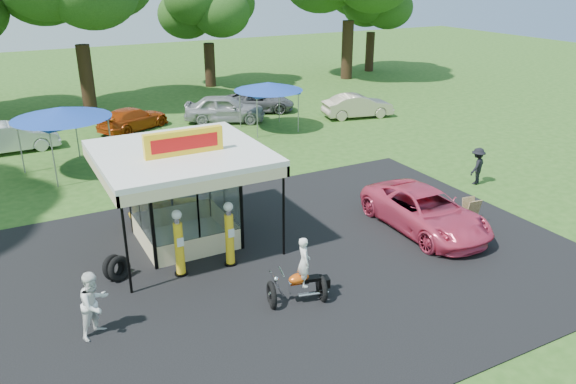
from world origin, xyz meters
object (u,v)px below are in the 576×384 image
at_px(spectator_east_a, 477,166).
at_px(bg_car_d, 258,102).
at_px(bg_car_c, 225,108).
at_px(tent_east, 268,87).
at_px(spectator_west, 94,304).
at_px(bg_car_e, 358,106).
at_px(a_frame_sign, 471,211).
at_px(kiosk_car, 167,207).
at_px(tent_west, 61,113).
at_px(bg_car_b, 133,119).
at_px(gas_pump_right, 229,236).
at_px(bg_car_a, 11,138).
at_px(gas_station_kiosk, 183,194).
at_px(motorcycle, 302,276).
at_px(gas_pump_left, 179,245).

bearing_deg(spectator_east_a, bg_car_d, -104.23).
bearing_deg(bg_car_c, tent_east, -124.10).
xyz_separation_m(spectator_west, bg_car_e, (19.19, 15.84, -0.19)).
bearing_deg(a_frame_sign, bg_car_d, 95.85).
xyz_separation_m(kiosk_car, spectator_west, (-3.80, -6.31, 0.44)).
bearing_deg(tent_west, bg_car_b, 52.63).
height_order(gas_pump_right, spectator_east_a, gas_pump_right).
xyz_separation_m(gas_pump_right, bg_car_a, (-5.40, 16.57, -0.30)).
bearing_deg(bg_car_c, kiosk_car, 175.25).
height_order(kiosk_car, bg_car_e, bg_car_e).
bearing_deg(bg_car_c, gas_station_kiosk, 179.19).
xyz_separation_m(bg_car_c, tent_west, (-9.99, -5.05, 1.97)).
height_order(gas_station_kiosk, bg_car_b, gas_station_kiosk).
relative_size(motorcycle, tent_west, 0.48).
relative_size(motorcycle, bg_car_e, 0.47).
relative_size(spectator_west, bg_car_b, 0.40).
relative_size(bg_car_b, bg_car_c, 0.93).
xyz_separation_m(motorcycle, spectator_east_a, (11.54, 4.64, 0.00)).
xyz_separation_m(bg_car_d, bg_car_e, (4.98, -4.37, 0.08)).
height_order(bg_car_a, bg_car_e, bg_car_a).
distance_m(kiosk_car, tent_west, 8.18).
distance_m(a_frame_sign, bg_car_e, 16.28).
height_order(gas_station_kiosk, bg_car_e, gas_station_kiosk).
distance_m(kiosk_car, bg_car_c, 14.53).
relative_size(a_frame_sign, spectator_west, 0.54).
distance_m(spectator_east_a, bg_car_e, 12.54).
bearing_deg(tent_west, spectator_west, -95.23).
xyz_separation_m(bg_car_a, tent_west, (2.14, -4.62, 2.05)).
xyz_separation_m(gas_pump_left, spectator_east_a, (14.14, 1.57, -0.24)).
height_order(gas_pump_left, bg_car_b, gas_pump_left).
bearing_deg(spectator_east_a, bg_car_c, -93.10).
relative_size(gas_pump_left, bg_car_a, 0.48).
height_order(a_frame_sign, tent_west, tent_west).
xyz_separation_m(gas_pump_left, bg_car_e, (16.30, 13.93, -0.33)).
bearing_deg(spectator_west, tent_east, 16.48).
xyz_separation_m(spectator_west, bg_car_b, (5.75, 19.62, -0.26)).
height_order(gas_pump_right, bg_car_d, gas_pump_right).
bearing_deg(spectator_east_a, gas_pump_left, -17.48).
bearing_deg(motorcycle, bg_car_a, 121.73).
distance_m(gas_pump_left, bg_car_d, 21.52).
relative_size(spectator_west, tent_west, 0.42).
bearing_deg(bg_car_e, gas_pump_right, 145.69).
bearing_deg(bg_car_b, kiosk_car, 142.94).
bearing_deg(bg_car_d, spectator_east_a, -147.61).
relative_size(gas_pump_right, bg_car_c, 0.45).
distance_m(gas_pump_left, tent_east, 17.28).
bearing_deg(bg_car_d, a_frame_sign, -158.59).
bearing_deg(bg_car_d, bg_car_b, 116.76).
distance_m(motorcycle, kiosk_car, 7.67).
height_order(gas_pump_right, bg_car_c, gas_pump_right).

